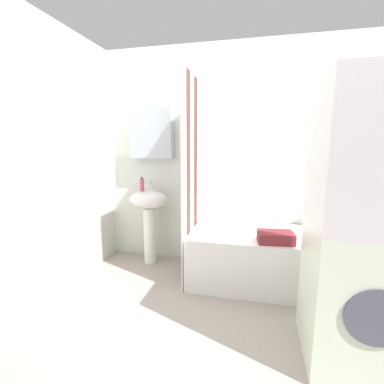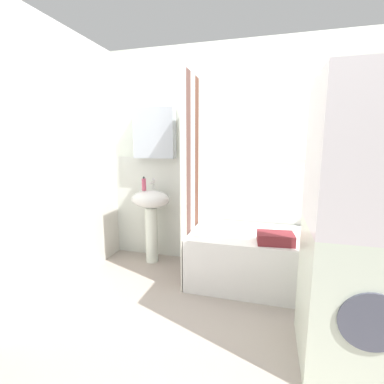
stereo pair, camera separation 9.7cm
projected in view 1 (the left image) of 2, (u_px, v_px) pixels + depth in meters
ground_plane at (225, 335)px, 2.01m from camera, size 4.80×5.60×0.04m
wall_back_tiled at (235, 164)px, 3.04m from camera, size 3.60×0.18×2.40m
wall_left_tiled at (58, 170)px, 2.50m from camera, size 0.07×1.81×2.40m
sink at (149, 210)px, 3.11m from camera, size 0.44×0.34×0.84m
faucet at (151, 184)px, 3.14m from camera, size 0.03×0.12×0.12m
soap_dispenser at (142, 185)px, 3.05m from camera, size 0.05×0.05×0.16m
bathtub at (271, 259)px, 2.69m from camera, size 1.56×0.76×0.50m
shower_curtain at (192, 180)px, 2.74m from camera, size 0.01×0.76×2.00m
lotion_bottle at (342, 220)px, 2.77m from camera, size 0.06×0.06×0.20m
shampoo_bottle at (329, 221)px, 2.78m from camera, size 0.06×0.06×0.17m
body_wash_bottle at (319, 221)px, 2.81m from camera, size 0.04×0.04×0.16m
conditioner_bottle at (312, 216)px, 2.85m from camera, size 0.05×0.05×0.24m
towel_folded at (276, 237)px, 2.41m from camera, size 0.32×0.23×0.09m
washer_dryer_stack at (364, 227)px, 1.63m from camera, size 0.58×0.61×1.74m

